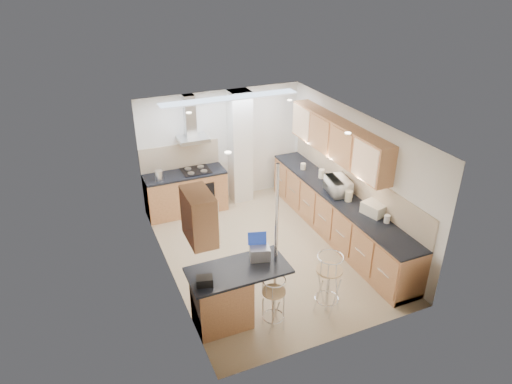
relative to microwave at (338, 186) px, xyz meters
name	(u,v)px	position (x,y,z in m)	size (l,w,h in m)	color
ground	(267,252)	(-1.50, -0.04, -1.08)	(4.80, 4.80, 0.00)	tan
room_shell	(275,167)	(-1.18, 0.33, 0.47)	(3.64, 4.84, 2.51)	white
right_counter	(337,215)	(0.00, -0.04, -0.61)	(0.63, 4.40, 0.92)	#A66A42
back_counter	(186,192)	(-2.45, 2.06, -0.61)	(1.70, 0.63, 0.92)	#A66A42
peninsula	(239,294)	(-2.63, -1.49, -0.60)	(1.47, 0.72, 0.94)	#A66A42
microwave	(338,186)	(0.00, 0.00, 0.00)	(0.56, 0.38, 0.31)	white
laptop	(260,253)	(-2.24, -1.38, -0.03)	(0.29, 0.22, 0.20)	gray
bag	(205,281)	(-3.18, -1.64, -0.07)	(0.23, 0.16, 0.12)	black
bar_stool_near	(274,304)	(-2.23, -1.85, -0.63)	(0.36, 0.36, 0.89)	tan
bar_stool_end	(328,284)	(-1.31, -1.85, -0.56)	(0.42, 0.42, 1.04)	tan
jar_a	(322,174)	(0.06, 0.72, -0.06)	(0.12, 0.12, 0.19)	white
jar_b	(303,166)	(-0.08, 1.24, -0.09)	(0.11, 0.11, 0.13)	white
jar_c	(349,196)	(0.01, -0.33, -0.06)	(0.14, 0.14, 0.20)	beige
jar_d	(387,219)	(0.18, -1.25, -0.09)	(0.10, 0.10, 0.14)	white
bread_bin	(374,209)	(0.15, -0.92, -0.05)	(0.31, 0.39, 0.21)	white
kettle	(159,175)	(-3.00, 1.92, -0.05)	(0.16, 0.16, 0.21)	silver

